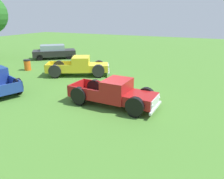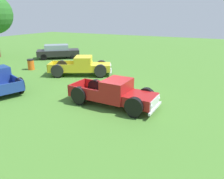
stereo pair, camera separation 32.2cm
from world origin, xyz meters
TOP-DOWN VIEW (x-y plane):
  - ground_plane at (0.00, 0.00)m, footprint 80.00×80.00m
  - pickup_truck_foreground at (-0.83, -0.94)m, footprint 2.04×4.90m
  - pickup_truck_behind_right at (3.80, 4.28)m, footprint 3.82×5.25m
  - sedan_distant_a at (8.56, 11.05)m, footprint 4.36×4.70m
  - trash_can at (3.19, 9.61)m, footprint 0.59×0.59m

SIDE VIEW (x-z plane):
  - ground_plane at x=0.00m, z-range 0.00..0.00m
  - trash_can at x=3.19m, z-range 0.00..0.95m
  - pickup_truck_foreground at x=-0.83m, z-range -0.03..1.45m
  - pickup_truck_behind_right at x=3.80m, z-range -0.04..1.49m
  - sedan_distant_a at x=8.56m, z-range 0.04..1.56m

